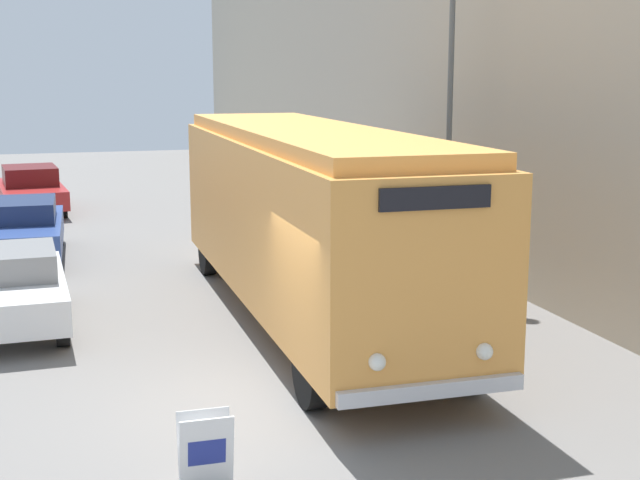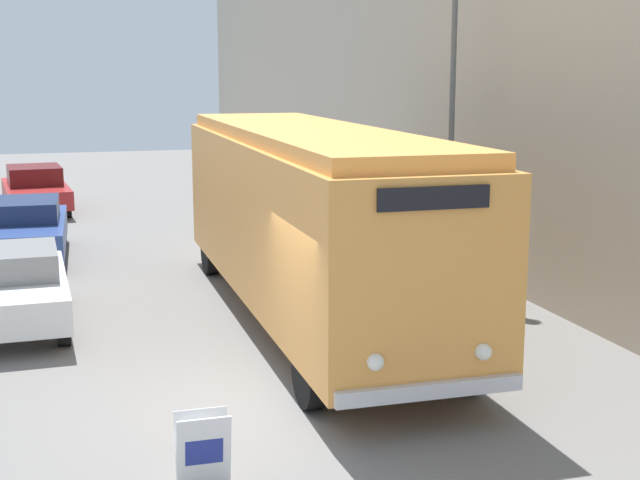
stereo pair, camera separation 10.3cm
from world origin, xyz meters
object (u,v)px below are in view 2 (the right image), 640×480
sign_board (203,452)px  streetlamp (453,62)px  vintage_bus (309,213)px  parked_car_mid (24,229)px  parked_car_near (14,287)px  parked_car_far (35,189)px

sign_board → streetlamp: 11.39m
vintage_bus → parked_car_mid: size_ratio=2.39×
parked_car_near → parked_car_far: (0.06, 13.75, -0.00)m
sign_board → parked_car_mid: size_ratio=0.18×
streetlamp → parked_car_near: size_ratio=1.74×
streetlamp → parked_car_far: size_ratio=1.57×
sign_board → parked_car_near: size_ratio=0.20×
streetlamp → parked_car_far: streetlamp is taller
vintage_bus → streetlamp: bearing=28.6°
parked_car_mid → parked_car_far: 7.76m
vintage_bus → parked_car_far: 15.69m
sign_board → streetlamp: streetlamp is taller
vintage_bus → parked_car_near: bearing=169.0°
vintage_bus → sign_board: size_ratio=13.18×
parked_car_far → vintage_bus: bearing=-76.4°
sign_board → streetlamp: (6.62, 8.21, 4.29)m
streetlamp → parked_car_mid: bearing=150.8°
sign_board → parked_car_near: bearing=107.6°
parked_car_near → parked_car_far: size_ratio=0.90×
parked_car_near → vintage_bus: bearing=-13.1°
sign_board → vintage_bus: bearing=64.7°
streetlamp → parked_car_mid: streetlamp is taller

